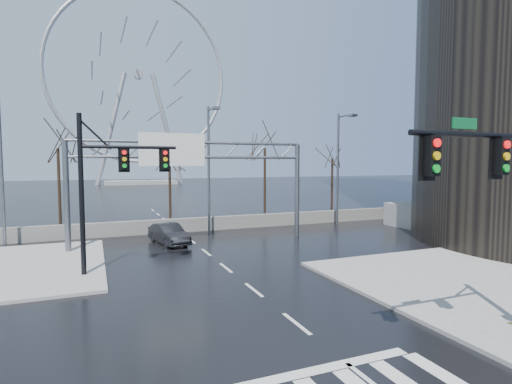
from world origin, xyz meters
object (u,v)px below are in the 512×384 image
sign_gantry (189,169)px  car (169,234)px  signal_mast_far (106,179)px  ferris_wheel (139,82)px

sign_gantry → car: sign_gantry is taller
signal_mast_far → car: (4.16, 6.54, -4.13)m
sign_gantry → ferris_wheel: ferris_wheel is taller
ferris_wheel → car: ferris_wheel is taller
car → signal_mast_far: bearing=-135.5°
signal_mast_far → car: signal_mast_far is taller
sign_gantry → car: 4.70m
signal_mast_far → car: size_ratio=1.87×
ferris_wheel → car: size_ratio=11.92×
signal_mast_far → sign_gantry: size_ratio=0.49×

